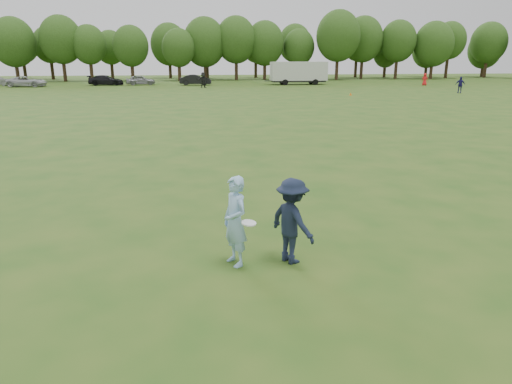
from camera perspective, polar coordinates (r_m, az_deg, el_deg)
ground at (r=8.35m, az=-5.34°, el=-10.13°), size 200.00×200.00×0.00m
thrower at (r=8.37m, az=-2.62°, el=-3.68°), size 0.62×0.73×1.70m
defender at (r=8.50m, az=4.54°, el=-3.63°), size 1.05×1.21×1.63m
player_far_b at (r=56.03m, az=24.15°, el=12.12°), size 1.07×0.97×1.75m
player_far_c at (r=69.83m, az=20.35°, el=13.06°), size 0.93×0.75×1.66m
player_far_d at (r=60.85m, az=-6.61°, el=13.74°), size 1.90×1.30×1.97m
car_c at (r=69.43m, az=-26.72°, el=12.23°), size 5.18×2.77×1.38m
car_d at (r=69.22m, az=-18.26°, el=13.12°), size 4.84×2.06×1.39m
car_e at (r=68.57m, az=-14.24°, el=13.40°), size 4.24×2.14×1.38m
car_f at (r=66.87m, az=-7.56°, el=13.72°), size 4.54×1.99×1.45m
field_cone at (r=49.13m, az=11.75°, el=11.92°), size 0.28×0.28×0.30m
disc_in_play at (r=8.11m, az=-0.91°, el=-3.89°), size 0.33×0.33×0.07m
cargo_trailer at (r=68.11m, az=5.35°, el=14.71°), size 9.00×2.75×3.20m
treeline at (r=84.46m, az=-6.51°, el=18.04°), size 130.35×18.39×11.74m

